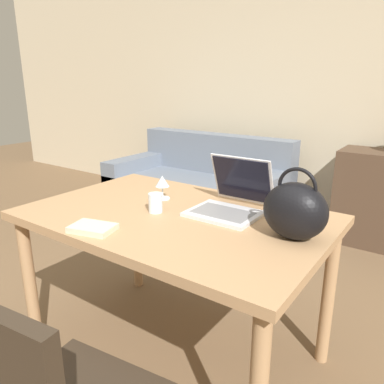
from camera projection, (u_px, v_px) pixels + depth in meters
name	position (u px, v px, depth m)	size (l,w,h in m)	color
wall_back	(342.00, 80.00, 3.36)	(10.00, 0.06, 2.70)	beige
dining_table	(175.00, 231.00, 1.74)	(1.37, 0.89, 0.77)	#A87F56
couch	(199.00, 191.00, 3.76)	(1.71, 0.92, 0.82)	slate
laptop	(233.00, 197.00, 1.73)	(0.31, 0.34, 0.25)	silver
drinking_glass	(155.00, 203.00, 1.72)	(0.07, 0.07, 0.09)	silver
wine_glass	(162.00, 183.00, 1.90)	(0.08, 0.08, 0.12)	silver
handbag	(295.00, 210.00, 1.41)	(0.25, 0.18, 0.28)	black
book	(93.00, 228.00, 1.51)	(0.20, 0.16, 0.02)	beige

